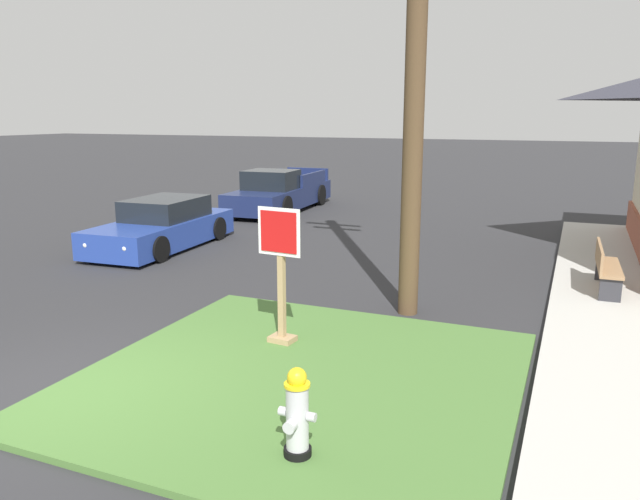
# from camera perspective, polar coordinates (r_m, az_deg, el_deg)

# --- Properties ---
(ground_plane) EXTENTS (160.00, 160.00, 0.00)m
(ground_plane) POSITION_cam_1_polar(r_m,az_deg,el_deg) (8.23, -22.52, -12.36)
(ground_plane) COLOR #2B2B2D
(grass_corner_patch) EXTENTS (5.36, 5.40, 0.08)m
(grass_corner_patch) POSITION_cam_1_polar(r_m,az_deg,el_deg) (8.00, -1.88, -11.77)
(grass_corner_patch) COLOR #477033
(grass_corner_patch) RESTS_ON ground
(sidewalk_strip) EXTENTS (2.20, 17.74, 0.12)m
(sidewalk_strip) POSITION_cam_1_polar(r_m,az_deg,el_deg) (11.55, 26.00, -5.23)
(sidewalk_strip) COLOR #B2AFA8
(sidewalk_strip) RESTS_ON ground
(fire_hydrant) EXTENTS (0.38, 0.34, 0.91)m
(fire_hydrant) POSITION_cam_1_polar(r_m,az_deg,el_deg) (6.08, -2.15, -15.09)
(fire_hydrant) COLOR black
(fire_hydrant) RESTS_ON grass_corner_patch
(stop_sign) EXTENTS (0.68, 0.31, 1.98)m
(stop_sign) POSITION_cam_1_polar(r_m,az_deg,el_deg) (8.77, -3.66, -2.79)
(stop_sign) COLOR #A3845B
(stop_sign) RESTS_ON grass_corner_patch
(manhole_cover) EXTENTS (0.70, 0.70, 0.02)m
(manhole_cover) POSITION_cam_1_polar(r_m,az_deg,el_deg) (10.11, -7.40, -6.77)
(manhole_cover) COLOR black
(manhole_cover) RESTS_ON ground
(parked_sedan_blue) EXTENTS (2.06, 4.53, 1.25)m
(parked_sedan_blue) POSITION_cam_1_polar(r_m,az_deg,el_deg) (16.06, -14.43, 2.13)
(parked_sedan_blue) COLOR #233D93
(parked_sedan_blue) RESTS_ON ground
(pickup_truck_navy) EXTENTS (2.25, 5.68, 1.48)m
(pickup_truck_navy) POSITION_cam_1_polar(r_m,az_deg,el_deg) (21.67, -3.82, 5.30)
(pickup_truck_navy) COLOR #19234C
(pickup_truck_navy) RESTS_ON ground
(street_bench) EXTENTS (0.45, 1.67, 0.85)m
(street_bench) POSITION_cam_1_polar(r_m,az_deg,el_deg) (12.52, 25.05, -1.31)
(street_bench) COLOR #93704C
(street_bench) RESTS_ON sidewalk_strip
(utility_pole) EXTENTS (1.76, 0.33, 9.20)m
(utility_pole) POSITION_cam_1_polar(r_m,az_deg,el_deg) (10.23, 9.02, 20.43)
(utility_pole) COLOR #4C3823
(utility_pole) RESTS_ON ground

